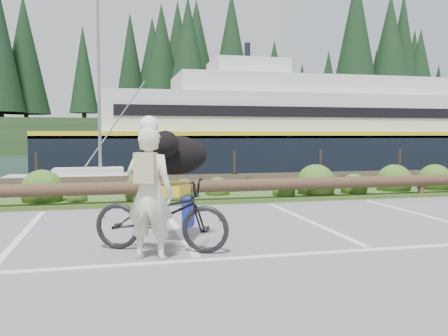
% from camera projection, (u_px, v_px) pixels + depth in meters
% --- Properties ---
extents(ground, '(72.00, 72.00, 0.00)m').
position_uv_depth(ground, '(194.00, 253.00, 6.74)').
color(ground, slate).
extents(harbor_backdrop, '(170.00, 160.00, 30.00)m').
position_uv_depth(harbor_backdrop, '(121.00, 144.00, 83.05)').
color(harbor_backdrop, '#182C3A').
rests_on(harbor_backdrop, ground).
extents(vegetation_strip, '(34.00, 1.60, 0.10)m').
position_uv_depth(vegetation_strip, '(158.00, 200.00, 11.88)').
color(vegetation_strip, '#3D5B21').
rests_on(vegetation_strip, ground).
extents(log_rail, '(32.00, 0.30, 0.60)m').
position_uv_depth(log_rail, '(161.00, 206.00, 11.20)').
color(log_rail, '#443021').
rests_on(log_rail, ground).
extents(bicycle, '(2.12, 1.46, 1.06)m').
position_uv_depth(bicycle, '(161.00, 215.00, 6.86)').
color(bicycle, black).
rests_on(bicycle, ground).
extents(cyclist, '(0.77, 0.66, 1.79)m').
position_uv_depth(cyclist, '(150.00, 194.00, 6.37)').
color(cyclist, beige).
rests_on(cyclist, ground).
extents(dog, '(0.91, 1.19, 0.62)m').
position_uv_depth(dog, '(173.00, 155.00, 7.43)').
color(dog, black).
rests_on(dog, bicycle).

